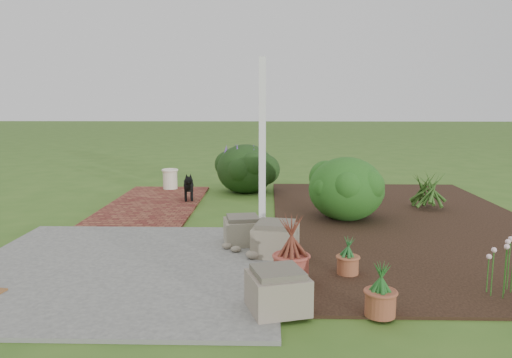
{
  "coord_description": "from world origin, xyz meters",
  "views": [
    {
      "loc": [
        0.4,
        -7.11,
        1.88
      ],
      "look_at": [
        0.2,
        0.4,
        0.7
      ],
      "focal_mm": 35.0,
      "sensor_mm": 36.0,
      "label": 1
    }
  ],
  "objects_px": {
    "stone_trough_near": "(278,292)",
    "cream_ceramic_urn": "(170,179)",
    "evergreen_shrub": "(346,187)",
    "black_dog": "(189,185)"
  },
  "relations": [
    {
      "from": "stone_trough_near",
      "to": "cream_ceramic_urn",
      "type": "xyz_separation_m",
      "value": [
        -2.17,
        6.16,
        0.04
      ]
    },
    {
      "from": "stone_trough_near",
      "to": "cream_ceramic_urn",
      "type": "bearing_deg",
      "value": 109.44
    },
    {
      "from": "stone_trough_near",
      "to": "evergreen_shrub",
      "type": "relative_size",
      "value": 0.41
    },
    {
      "from": "black_dog",
      "to": "evergreen_shrub",
      "type": "bearing_deg",
      "value": -36.57
    },
    {
      "from": "black_dog",
      "to": "cream_ceramic_urn",
      "type": "relative_size",
      "value": 1.36
    },
    {
      "from": "cream_ceramic_urn",
      "to": "evergreen_shrub",
      "type": "relative_size",
      "value": 0.34
    },
    {
      "from": "black_dog",
      "to": "evergreen_shrub",
      "type": "distance_m",
      "value": 3.03
    },
    {
      "from": "black_dog",
      "to": "cream_ceramic_urn",
      "type": "height_order",
      "value": "black_dog"
    },
    {
      "from": "stone_trough_near",
      "to": "black_dog",
      "type": "bearing_deg",
      "value": 107.84
    },
    {
      "from": "black_dog",
      "to": "cream_ceramic_urn",
      "type": "distance_m",
      "value": 1.39
    }
  ]
}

